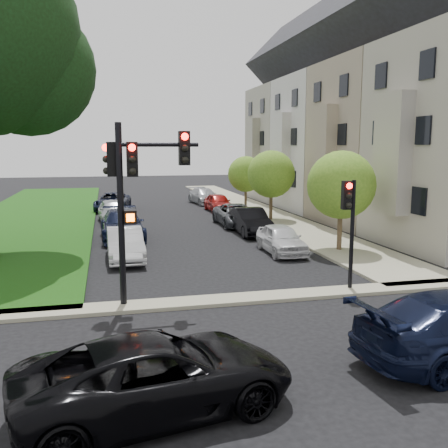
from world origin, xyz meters
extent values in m
plane|color=black|center=(0.00, 0.00, 0.00)|extent=(140.00, 140.00, 0.00)
cube|color=#18440B|center=(-9.00, 24.00, 0.06)|extent=(8.00, 44.00, 0.12)
cube|color=#A29A80|center=(6.75, 24.00, 0.06)|extent=(3.50, 44.00, 0.12)
cube|color=#A29A80|center=(0.00, 2.00, 0.06)|extent=(60.00, 1.00, 0.12)
cube|color=gray|center=(8.65, 8.00, 4.50)|extent=(0.70, 2.20, 5.50)
cube|color=black|center=(8.95, 8.00, 5.50)|extent=(0.08, 3.60, 6.00)
cube|color=tan|center=(12.50, 15.50, 5.00)|extent=(7.00, 7.40, 10.00)
cube|color=#242425|center=(12.50, 15.50, 12.47)|extent=(7.00, 7.55, 7.00)
cube|color=tan|center=(8.65, 15.50, 4.50)|extent=(0.70, 2.20, 5.50)
cube|color=black|center=(8.95, 15.50, 5.50)|extent=(0.08, 3.60, 6.00)
cube|color=#B2A398|center=(12.50, 23.00, 5.00)|extent=(7.00, 7.40, 10.00)
cube|color=#242425|center=(12.50, 23.00, 12.47)|extent=(7.00, 7.55, 7.00)
cube|color=#B2A398|center=(8.65, 23.00, 4.50)|extent=(0.70, 2.20, 5.50)
cube|color=black|center=(8.95, 23.00, 5.50)|extent=(0.08, 3.60, 6.00)
cube|color=gray|center=(12.50, 30.50, 5.00)|extent=(7.00, 7.40, 10.00)
cube|color=#242425|center=(12.50, 30.50, 12.47)|extent=(7.00, 7.55, 7.00)
cube|color=gray|center=(8.65, 30.50, 4.50)|extent=(0.70, 2.20, 5.50)
cube|color=black|center=(8.95, 30.50, 5.50)|extent=(0.08, 3.60, 6.00)
sphere|color=#173E17|center=(-7.34, 11.08, 8.18)|extent=(5.81, 5.81, 5.81)
cylinder|color=#3B301C|center=(6.20, 8.06, 1.11)|extent=(0.22, 0.22, 2.22)
sphere|color=#477D1E|center=(6.20, 8.06, 3.11)|extent=(3.11, 3.11, 3.11)
cylinder|color=#3B301C|center=(6.20, 17.94, 1.09)|extent=(0.22, 0.22, 2.18)
sphere|color=#477D1E|center=(6.20, 17.94, 3.06)|extent=(3.06, 3.06, 3.06)
cylinder|color=#3B301C|center=(6.20, 23.96, 0.97)|extent=(0.19, 0.19, 1.95)
sphere|color=#477D1E|center=(6.20, 23.96, 2.73)|extent=(2.73, 2.73, 2.73)
cylinder|color=black|center=(-3.80, 2.20, 2.77)|extent=(0.19, 0.19, 5.53)
cylinder|color=black|center=(-2.63, 2.20, 4.89)|extent=(2.34, 0.17, 0.13)
cube|color=black|center=(-3.43, 2.20, 4.47)|extent=(0.32, 0.28, 1.01)
cube|color=black|center=(-1.89, 2.20, 4.79)|extent=(0.32, 0.28, 1.01)
cube|color=black|center=(-4.01, 2.47, 4.47)|extent=(0.28, 0.32, 1.01)
sphere|color=#FF0C05|center=(-3.43, 2.04, 4.81)|extent=(0.21, 0.21, 0.21)
sphere|color=black|center=(-3.43, 2.04, 4.13)|extent=(0.21, 0.21, 0.21)
cube|color=black|center=(-3.53, 2.20, 2.77)|extent=(0.38, 0.27, 0.40)
cube|color=#FF5905|center=(-3.53, 2.05, 2.77)|extent=(0.23, 0.03, 0.23)
cylinder|color=black|center=(3.72, 2.20, 1.88)|extent=(0.15, 0.15, 3.75)
cube|color=black|center=(3.47, 2.20, 3.26)|extent=(0.32, 0.28, 0.94)
sphere|color=#FF0C05|center=(3.47, 2.05, 3.57)|extent=(0.20, 0.20, 0.20)
imported|color=black|center=(-3.42, -4.08, 0.71)|extent=(5.51, 3.36, 1.43)
imported|color=silver|center=(3.50, 8.42, 0.66)|extent=(1.64, 3.90, 1.32)
imported|color=black|center=(3.51, 13.50, 0.72)|extent=(1.55, 4.39, 1.45)
imported|color=#3F4247|center=(3.54, 16.53, 0.66)|extent=(2.24, 4.78, 1.32)
imported|color=maroon|center=(3.92, 23.39, 0.67)|extent=(1.70, 3.98, 1.34)
imported|color=#999BA0|center=(3.85, 28.55, 0.66)|extent=(2.41, 4.73, 1.32)
imported|color=silver|center=(-3.49, 8.63, 0.69)|extent=(1.54, 4.21, 1.38)
imported|color=black|center=(-3.45, 13.56, 0.77)|extent=(2.29, 5.36, 1.54)
imported|color=#999BA0|center=(-3.81, 19.55, 0.75)|extent=(2.10, 4.55, 1.51)
imported|color=black|center=(-3.75, 25.77, 0.68)|extent=(3.08, 5.23, 1.37)
camera|label=1|loc=(-4.20, -12.71, 4.86)|focal=40.00mm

